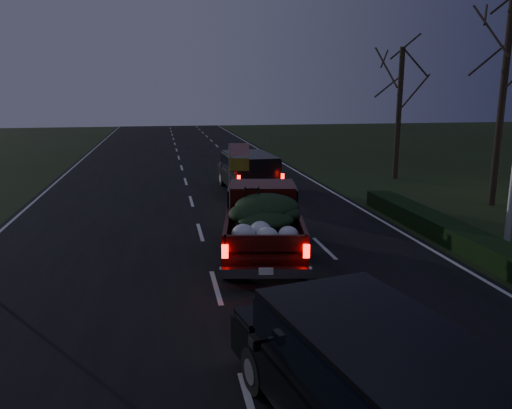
{
  "coord_description": "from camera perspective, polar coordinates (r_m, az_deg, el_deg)",
  "views": [
    {
      "loc": [
        -1.16,
        -11.46,
        4.7
      ],
      "look_at": [
        1.62,
        3.28,
        1.3
      ],
      "focal_mm": 35.0,
      "sensor_mm": 36.0,
      "label": 1
    }
  ],
  "objects": [
    {
      "name": "ground",
      "position": [
        12.44,
        -4.59,
        -9.47
      ],
      "size": [
        120.0,
        120.0,
        0.0
      ],
      "primitive_type": "plane",
      "color": "black",
      "rests_on": "ground"
    },
    {
      "name": "bare_tree_far",
      "position": [
        28.44,
        16.21,
        13.35
      ],
      "size": [
        3.6,
        3.6,
        7.0
      ],
      "color": "black",
      "rests_on": "ground"
    },
    {
      "name": "pickup_truck",
      "position": [
        14.61,
        0.79,
        -1.52
      ],
      "size": [
        3.05,
        5.85,
        2.92
      ],
      "rotation": [
        0.0,
        0.0,
        -0.18
      ],
      "color": "#3B0908",
      "rests_on": "ground"
    },
    {
      "name": "rear_suv",
      "position": [
        7.04,
        13.45,
        -18.42
      ],
      "size": [
        3.08,
        5.36,
        1.45
      ],
      "rotation": [
        0.0,
        0.0,
        0.21
      ],
      "color": "black",
      "rests_on": "ground"
    },
    {
      "name": "bare_tree_mid",
      "position": [
        23.02,
        26.82,
        15.57
      ],
      "size": [
        3.6,
        3.6,
        8.5
      ],
      "color": "black",
      "rests_on": "ground"
    },
    {
      "name": "hedge_row",
      "position": [
        17.57,
        20.43,
        -2.55
      ],
      "size": [
        1.0,
        10.0,
        0.6
      ],
      "primitive_type": "cube",
      "color": "black",
      "rests_on": "ground"
    },
    {
      "name": "road_asphalt",
      "position": [
        12.43,
        -4.59,
        -9.43
      ],
      "size": [
        14.0,
        120.0,
        0.02
      ],
      "primitive_type": "cube",
      "color": "black",
      "rests_on": "ground"
    },
    {
      "name": "lead_suv",
      "position": [
        23.77,
        -0.83,
        4.13
      ],
      "size": [
        2.38,
        5.27,
        1.49
      ],
      "rotation": [
        0.0,
        0.0,
        0.04
      ],
      "color": "black",
      "rests_on": "ground"
    }
  ]
}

